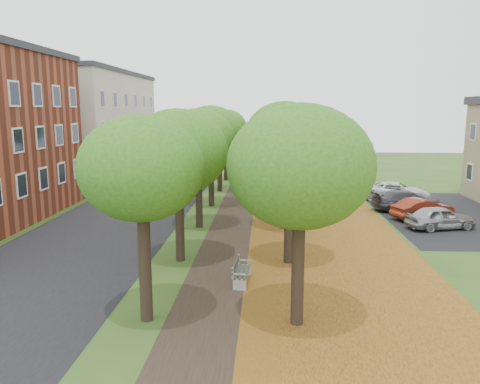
# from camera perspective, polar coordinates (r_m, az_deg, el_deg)

# --- Properties ---
(ground) EXTENTS (120.00, 120.00, 0.00)m
(ground) POSITION_cam_1_polar(r_m,az_deg,el_deg) (15.52, -3.08, -15.46)
(ground) COLOR #2D4C19
(ground) RESTS_ON ground
(street_asphalt) EXTENTS (8.00, 70.00, 0.01)m
(street_asphalt) POSITION_cam_1_polar(r_m,az_deg,el_deg) (31.04, -13.92, -2.65)
(street_asphalt) COLOR black
(street_asphalt) RESTS_ON ground
(footpath) EXTENTS (3.20, 70.00, 0.01)m
(footpath) POSITION_cam_1_polar(r_m,az_deg,el_deg) (29.72, 0.06, -2.90)
(footpath) COLOR black
(footpath) RESTS_ON ground
(leaf_verge) EXTENTS (7.50, 70.00, 0.01)m
(leaf_verge) POSITION_cam_1_polar(r_m,az_deg,el_deg) (29.87, 9.69, -2.98)
(leaf_verge) COLOR #9B681C
(leaf_verge) RESTS_ON ground
(parking_lot) EXTENTS (9.00, 16.00, 0.01)m
(parking_lot) POSITION_cam_1_polar(r_m,az_deg,el_deg) (32.89, 24.39, -2.55)
(parking_lot) COLOR black
(parking_lot) RESTS_ON ground
(tree_row_west) EXTENTS (4.05, 34.05, 6.58)m
(tree_row_west) POSITION_cam_1_polar(r_m,az_deg,el_deg) (29.22, -4.28, 6.41)
(tree_row_west) COLOR black
(tree_row_west) RESTS_ON ground
(tree_row_east) EXTENTS (4.05, 34.05, 6.58)m
(tree_row_east) POSITION_cam_1_polar(r_m,az_deg,el_deg) (28.99, 5.23, 6.37)
(tree_row_east) COLOR black
(tree_row_east) RESTS_ON ground
(building_cream) EXTENTS (10.30, 20.30, 10.40)m
(building_cream) POSITION_cam_1_polar(r_m,az_deg,el_deg) (50.48, -18.59, 7.90)
(building_cream) COLOR beige
(building_cream) RESTS_ON ground
(bench) EXTENTS (0.67, 1.84, 0.85)m
(bench) POSITION_cam_1_polar(r_m,az_deg,el_deg) (18.47, 0.11, -9.67)
(bench) COLOR #263028
(bench) RESTS_ON ground
(car_silver) EXTENTS (4.11, 2.46, 1.31)m
(car_silver) POSITION_cam_1_polar(r_m,az_deg,el_deg) (28.69, 23.25, -2.88)
(car_silver) COLOR #A6A6AB
(car_silver) RESTS_ON ground
(car_red) EXTENTS (4.13, 2.78, 1.29)m
(car_red) POSITION_cam_1_polar(r_m,az_deg,el_deg) (30.80, 21.38, -1.93)
(car_red) COLOR maroon
(car_red) RESTS_ON ground
(car_grey) EXTENTS (4.88, 2.67, 1.34)m
(car_grey) POSITION_cam_1_polar(r_m,az_deg,el_deg) (33.08, 19.68, -0.98)
(car_grey) COLOR #34343A
(car_grey) RESTS_ON ground
(car_white) EXTENTS (5.26, 3.43, 1.35)m
(car_white) POSITION_cam_1_polar(r_m,az_deg,el_deg) (36.54, 18.48, 0.10)
(car_white) COLOR silver
(car_white) RESTS_ON ground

